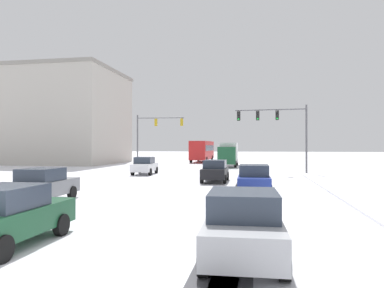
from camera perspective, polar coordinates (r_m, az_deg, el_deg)
ground_plane at (r=8.62m, az=-27.02°, el=-18.34°), size 300.00×300.00×0.00m
wheel_track_left_lane at (r=21.82m, az=7.90°, el=-7.29°), size 1.01×33.22×0.01m
wheel_track_right_lane at (r=21.81m, az=8.87°, el=-7.29°), size 0.85×33.22×0.01m
sidewalk_kerb_right at (r=21.18m, az=26.91°, el=-7.32°), size 4.00×33.22×0.12m
traffic_signal_near_right at (r=34.96m, az=13.39°, el=3.26°), size 6.73×0.55×6.50m
traffic_signal_far_left at (r=44.66m, az=-6.14°, el=2.28°), size 5.98×0.55×6.50m
car_white_lead at (r=33.56m, az=-7.54°, el=-3.42°), size 2.01×4.19×1.62m
car_black_second at (r=26.42m, az=3.70°, el=-4.29°), size 1.86×4.11×1.62m
car_blue_third at (r=20.16m, az=9.83°, el=-5.55°), size 1.89×4.13×1.62m
car_grey_fourth at (r=18.33m, az=-22.73°, el=-6.06°), size 1.89×4.13×1.62m
car_silver_fifth at (r=8.70m, az=8.19°, el=-12.61°), size 1.94×4.15×1.62m
car_dark_green_sixth at (r=10.87m, az=-27.38°, el=-10.09°), size 1.84×4.10×1.62m
bus_oncoming at (r=58.53m, az=1.65°, el=-0.92°), size 2.68×11.00×3.38m
box_truck_delivery at (r=45.99m, az=5.81°, el=-1.54°), size 2.37×7.43×3.02m
office_building_far_left_block at (r=58.67m, az=-21.18°, el=3.97°), size 20.03×15.40×13.94m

